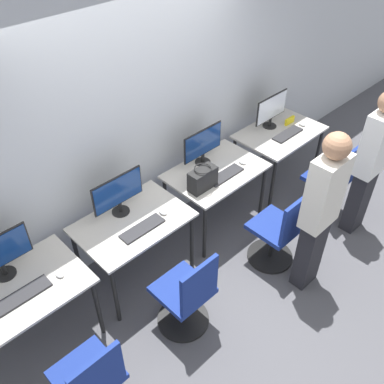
# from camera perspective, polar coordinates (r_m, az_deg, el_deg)

# --- Properties ---
(ground_plane) EXTENTS (20.00, 20.00, 0.00)m
(ground_plane) POSITION_cam_1_polar(r_m,az_deg,el_deg) (4.56, 1.25, -9.50)
(ground_plane) COLOR #4C4C51
(wall_back) EXTENTS (12.00, 0.05, 2.80)m
(wall_back) POSITION_cam_1_polar(r_m,az_deg,el_deg) (4.14, -6.72, 9.79)
(wall_back) COLOR #B7BCC1
(wall_back) RESTS_ON ground_plane
(desk_far_left) EXTENTS (1.03, 0.70, 0.74)m
(desk_far_left) POSITION_cam_1_polar(r_m,az_deg,el_deg) (3.73, -21.79, -12.86)
(desk_far_left) COLOR #BCB7AD
(desk_far_left) RESTS_ON ground_plane
(keyboard_far_left) EXTENTS (0.43, 0.14, 0.02)m
(keyboard_far_left) POSITION_cam_1_polar(r_m,az_deg,el_deg) (3.60, -21.60, -12.67)
(keyboard_far_left) COLOR #262628
(keyboard_far_left) RESTS_ON desk_far_left
(mouse_far_left) EXTENTS (0.06, 0.09, 0.03)m
(mouse_far_left) POSITION_cam_1_polar(r_m,az_deg,el_deg) (3.64, -17.26, -10.41)
(mouse_far_left) COLOR silver
(mouse_far_left) RESTS_ON desk_far_left
(desk_left) EXTENTS (1.03, 0.70, 0.74)m
(desk_left) POSITION_cam_1_polar(r_m,az_deg,el_deg) (4.02, -7.85, -4.76)
(desk_left) COLOR #BCB7AD
(desk_left) RESTS_ON ground_plane
(monitor_left) EXTENTS (0.53, 0.17, 0.41)m
(monitor_left) POSITION_cam_1_polar(r_m,az_deg,el_deg) (3.92, -9.82, -0.15)
(monitor_left) COLOR black
(monitor_left) RESTS_ON desk_left
(keyboard_left) EXTENTS (0.43, 0.14, 0.02)m
(keyboard_left) POSITION_cam_1_polar(r_m,az_deg,el_deg) (3.87, -6.63, -4.84)
(keyboard_left) COLOR #262628
(keyboard_left) RESTS_ON desk_left
(mouse_left) EXTENTS (0.06, 0.09, 0.03)m
(mouse_left) POSITION_cam_1_polar(r_m,az_deg,el_deg) (4.00, -3.91, -2.70)
(mouse_left) COLOR silver
(mouse_left) RESTS_ON desk_left
(office_chair_left) EXTENTS (0.48, 0.48, 0.92)m
(office_chair_left) POSITION_cam_1_polar(r_m,az_deg,el_deg) (3.81, -0.70, -13.99)
(office_chair_left) COLOR black
(office_chair_left) RESTS_ON ground_plane
(desk_right) EXTENTS (1.03, 0.70, 0.74)m
(desk_right) POSITION_cam_1_polar(r_m,az_deg,el_deg) (4.58, 3.18, 2.03)
(desk_right) COLOR #BCB7AD
(desk_right) RESTS_ON ground_plane
(monitor_right) EXTENTS (0.53, 0.17, 0.41)m
(monitor_right) POSITION_cam_1_polar(r_m,az_deg,el_deg) (4.50, 1.47, 6.34)
(monitor_right) COLOR black
(monitor_right) RESTS_ON desk_right
(keyboard_right) EXTENTS (0.43, 0.14, 0.02)m
(keyboard_right) POSITION_cam_1_polar(r_m,az_deg,el_deg) (4.45, 4.48, 2.27)
(keyboard_right) COLOR #262628
(keyboard_right) RESTS_ON desk_right
(mouse_right) EXTENTS (0.06, 0.09, 0.03)m
(mouse_right) POSITION_cam_1_polar(r_m,az_deg,el_deg) (4.64, 6.74, 3.98)
(mouse_right) COLOR silver
(mouse_right) RESTS_ON desk_right
(office_chair_right) EXTENTS (0.48, 0.48, 0.92)m
(office_chair_right) POSITION_cam_1_polar(r_m,az_deg,el_deg) (4.40, 11.41, -5.54)
(office_chair_right) COLOR black
(office_chair_right) RESTS_ON ground_plane
(person_right) EXTENTS (0.36, 0.23, 1.73)m
(person_right) POSITION_cam_1_polar(r_m,az_deg,el_deg) (3.89, 16.76, -2.26)
(person_right) COLOR #232328
(person_right) RESTS_ON ground_plane
(desk_far_right) EXTENTS (1.03, 0.70, 0.74)m
(desk_far_right) POSITION_cam_1_polar(r_m,az_deg,el_deg) (5.31, 11.56, 7.12)
(desk_far_right) COLOR #BCB7AD
(desk_far_right) RESTS_ON ground_plane
(monitor_far_right) EXTENTS (0.53, 0.17, 0.41)m
(monitor_far_right) POSITION_cam_1_polar(r_m,az_deg,el_deg) (5.23, 10.56, 10.77)
(monitor_far_right) COLOR black
(monitor_far_right) RESTS_ON desk_far_right
(keyboard_far_right) EXTENTS (0.43, 0.14, 0.02)m
(keyboard_far_right) POSITION_cam_1_polar(r_m,az_deg,el_deg) (5.21, 12.64, 7.54)
(keyboard_far_right) COLOR #262628
(keyboard_far_right) RESTS_ON desk_far_right
(mouse_far_right) EXTENTS (0.06, 0.09, 0.03)m
(mouse_far_right) POSITION_cam_1_polar(r_m,az_deg,el_deg) (5.44, 14.46, 8.75)
(mouse_far_right) COLOR silver
(mouse_far_right) RESTS_ON desk_far_right
(office_chair_far_right) EXTENTS (0.48, 0.48, 0.92)m
(office_chair_far_right) POSITION_cam_1_polar(r_m,az_deg,el_deg) (5.15, 17.93, 0.96)
(office_chair_far_right) COLOR black
(office_chair_far_right) RESTS_ON ground_plane
(person_far_right) EXTENTS (0.36, 0.22, 1.69)m
(person_far_right) POSITION_cam_1_polar(r_m,az_deg,el_deg) (4.72, 22.80, 3.95)
(person_far_right) COLOR #232328
(person_far_right) RESTS_ON ground_plane
(handbag) EXTENTS (0.30, 0.18, 0.25)m
(handbag) POSITION_cam_1_polar(r_m,az_deg,el_deg) (4.22, 1.43, 1.80)
(handbag) COLOR black
(handbag) RESTS_ON desk_right
(placard_far_right) EXTENTS (0.16, 0.03, 0.08)m
(placard_far_right) POSITION_cam_1_polar(r_m,az_deg,el_deg) (5.43, 12.88, 9.27)
(placard_far_right) COLOR yellow
(placard_far_right) RESTS_ON desk_far_right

